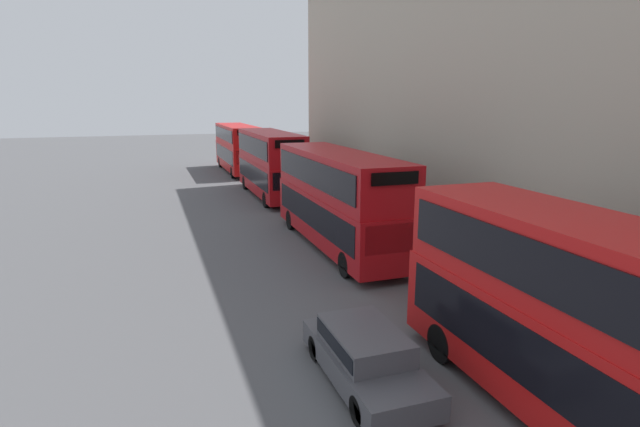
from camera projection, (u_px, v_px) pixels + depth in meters
The scene contains 6 objects.
bus_leading at pixel (603, 327), 9.47m from camera, with size 2.59×10.32×4.34m.
bus_second_in_queue at pixel (338, 196), 22.32m from camera, with size 2.59×10.81×4.34m.
bus_third_in_queue at pixel (270, 161), 34.16m from camera, with size 2.59×10.06×4.45m.
bus_trailing at pixel (238, 146), 45.95m from camera, with size 2.59×10.68×4.29m.
car_hatchback at pixel (365, 354), 11.84m from camera, with size 1.77×4.42×1.32m.
pedestrian at pixel (368, 218), 25.43m from camera, with size 0.36×0.36×1.55m.
Camera 1 is at (-6.35, 0.09, 6.62)m, focal length 28.00 mm.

